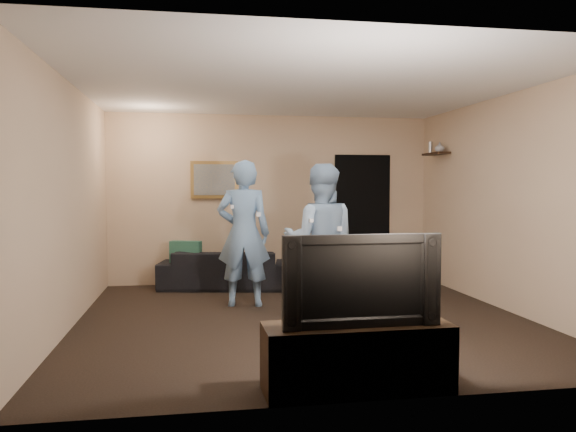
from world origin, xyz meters
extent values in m
plane|color=black|center=(0.00, 0.00, 0.00)|extent=(5.00, 5.00, 0.00)
cube|color=silver|center=(0.00, 0.00, 2.60)|extent=(5.00, 5.00, 0.04)
cube|color=tan|center=(0.00, 2.50, 1.30)|extent=(5.00, 0.04, 2.60)
cube|color=tan|center=(0.00, -2.50, 1.30)|extent=(5.00, 0.04, 2.60)
cube|color=tan|center=(-2.50, 0.00, 1.30)|extent=(0.04, 5.00, 2.60)
cube|color=tan|center=(2.50, 0.00, 1.30)|extent=(0.04, 5.00, 2.60)
imported|color=black|center=(-0.75, 2.06, 0.28)|extent=(2.02, 1.08, 0.56)
cube|color=#194D3C|center=(-1.34, 2.06, 0.48)|extent=(0.47, 0.29, 0.45)
cube|color=olive|center=(-0.90, 2.48, 1.60)|extent=(0.72, 0.05, 0.57)
cube|color=slate|center=(-0.90, 2.45, 1.60)|extent=(0.62, 0.01, 0.47)
cube|color=black|center=(1.45, 2.47, 1.00)|extent=(0.90, 0.06, 2.00)
cube|color=silver|center=(0.85, 2.48, 1.30)|extent=(0.08, 0.02, 0.12)
cube|color=black|center=(2.39, 1.80, 1.99)|extent=(0.20, 0.60, 0.03)
imported|color=#AAAAAF|center=(2.39, 1.68, 2.08)|extent=(0.18, 0.18, 0.15)
cylinder|color=silver|center=(2.39, 2.00, 2.09)|extent=(0.06, 0.06, 0.18)
cube|color=black|center=(-0.04, -2.29, 0.25)|extent=(1.38, 0.47, 0.49)
imported|color=black|center=(-0.04, -2.29, 0.83)|extent=(1.15, 0.17, 0.66)
imported|color=#7098C2|center=(-0.60, 0.80, 0.91)|extent=(0.72, 0.52, 1.82)
cube|color=white|center=(-0.76, 0.58, 1.25)|extent=(0.04, 0.14, 0.04)
cube|color=white|center=(-0.44, 0.58, 1.16)|extent=(0.05, 0.09, 0.05)
imported|color=#8BACCA|center=(0.21, 0.05, 0.88)|extent=(0.99, 0.85, 1.75)
cube|color=white|center=(0.05, -0.17, 1.13)|extent=(0.04, 0.14, 0.04)
cube|color=white|center=(0.37, -0.17, 1.03)|extent=(0.05, 0.09, 0.05)
camera|label=1|loc=(-1.21, -6.18, 1.49)|focal=35.00mm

